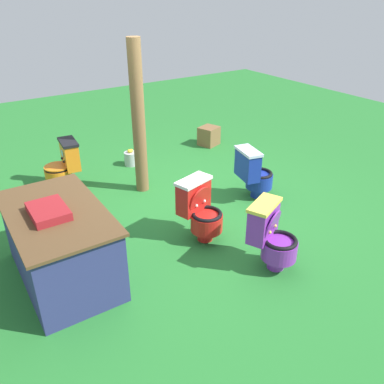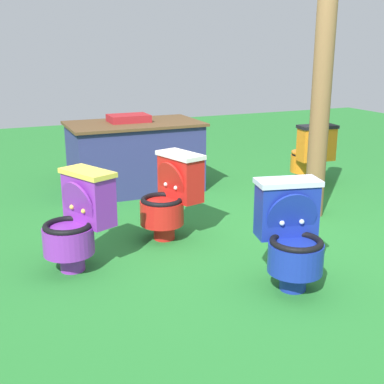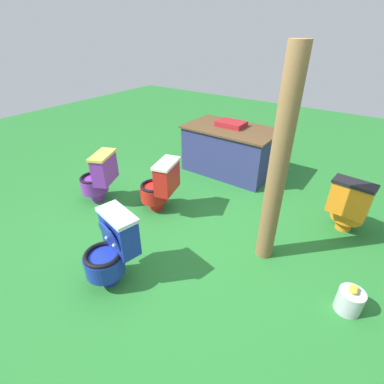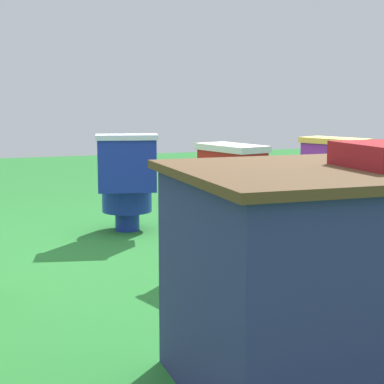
{
  "view_description": "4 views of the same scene",
  "coord_description": "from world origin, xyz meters",
  "views": [
    {
      "loc": [
        -3.9,
        2.55,
        2.68
      ],
      "look_at": [
        -0.46,
        0.24,
        0.51
      ],
      "focal_mm": 37.45,
      "sensor_mm": 36.0,
      "label": 1
    },
    {
      "loc": [
        -2.17,
        -3.61,
        1.61
      ],
      "look_at": [
        -0.56,
        0.03,
        0.45
      ],
      "focal_mm": 47.88,
      "sensor_mm": 36.0,
      "label": 2
    },
    {
      "loc": [
        1.53,
        -2.13,
        2.19
      ],
      "look_at": [
        -0.12,
        0.23,
        0.47
      ],
      "focal_mm": 26.39,
      "sensor_mm": 36.0,
      "label": 3
    },
    {
      "loc": [
        0.91,
        3.67,
        1.01
      ],
      "look_at": [
        -0.27,
        0.42,
        0.49
      ],
      "focal_mm": 61.05,
      "sensor_mm": 36.0,
      "label": 4
    }
  ],
  "objects": [
    {
      "name": "ground",
      "position": [
        0.0,
        0.0,
        0.0
      ],
      "size": [
        14.0,
        14.0,
        0.0
      ],
      "primitive_type": "plane",
      "color": "#26752D"
    },
    {
      "name": "toilet_blue",
      "position": [
        -0.25,
        -0.92,
        0.37
      ],
      "size": [
        0.5,
        0.57,
        0.73
      ],
      "rotation": [
        0.0,
        0.0,
        2.92
      ],
      "color": "#192D9E",
      "rests_on": "ground"
    },
    {
      "name": "toilet_purple",
      "position": [
        -1.5,
        -0.05,
        0.37
      ],
      "size": [
        0.61,
        0.57,
        0.73
      ],
      "rotation": [
        0.0,
        0.0,
        1.99
      ],
      "color": "purple",
      "rests_on": "ground"
    },
    {
      "name": "toilet_red",
      "position": [
        -0.66,
        0.26,
        0.37
      ],
      "size": [
        0.58,
        0.52,
        0.73
      ],
      "rotation": [
        0.0,
        0.0,
        1.84
      ],
      "color": "red",
      "rests_on": "ground"
    },
    {
      "name": "vendor_table",
      "position": [
        -0.47,
        1.81,
        0.39
      ],
      "size": [
        1.47,
        0.88,
        0.85
      ],
      "rotation": [
        0.0,
        0.0,
        -0.01
      ],
      "color": "navy",
      "rests_on": "ground"
    }
  ]
}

